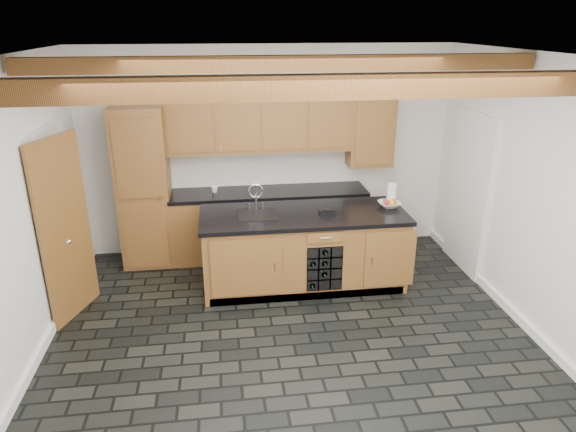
# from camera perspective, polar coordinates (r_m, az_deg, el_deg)

# --- Properties ---
(ground) EXTENTS (5.00, 5.00, 0.00)m
(ground) POSITION_cam_1_polar(r_m,az_deg,el_deg) (5.36, 0.64, -14.10)
(ground) COLOR black
(ground) RESTS_ON ground
(room_shell) EXTENTS (5.01, 5.00, 5.00)m
(room_shell) POSITION_cam_1_polar(r_m,az_deg,el_deg) (5.15, -1.07, 3.36)
(room_shell) COLOR white
(room_shell) RESTS_ON ground
(back_cabinetry) EXTENTS (3.65, 0.62, 2.20)m
(back_cabinetry) POSITION_cam_1_polar(r_m,az_deg,el_deg) (6.91, -5.06, 3.18)
(back_cabinetry) COLOR brown
(back_cabinetry) RESTS_ON ground
(island) EXTENTS (2.48, 0.96, 0.93)m
(island) POSITION_cam_1_polar(r_m,az_deg,el_deg) (6.28, 1.76, -3.68)
(island) COLOR brown
(island) RESTS_ON ground
(faucet) EXTENTS (0.45, 0.40, 0.34)m
(faucet) POSITION_cam_1_polar(r_m,az_deg,el_deg) (6.07, -3.45, 0.52)
(faucet) COLOR black
(faucet) RESTS_ON island
(kitchen_scale) EXTENTS (0.19, 0.12, 0.06)m
(kitchen_scale) POSITION_cam_1_polar(r_m,az_deg,el_deg) (6.11, 4.36, 0.56)
(kitchen_scale) COLOR black
(kitchen_scale) RESTS_ON island
(fruit_bowl) EXTENTS (0.29, 0.29, 0.07)m
(fruit_bowl) POSITION_cam_1_polar(r_m,az_deg,el_deg) (6.42, 11.20, 1.28)
(fruit_bowl) COLOR beige
(fruit_bowl) RESTS_ON island
(fruit_cluster) EXTENTS (0.16, 0.17, 0.07)m
(fruit_cluster) POSITION_cam_1_polar(r_m,az_deg,el_deg) (6.41, 11.22, 1.57)
(fruit_cluster) COLOR #D54B1C
(fruit_cluster) RESTS_ON fruit_bowl
(paper_towel) EXTENTS (0.12, 0.12, 0.27)m
(paper_towel) POSITION_cam_1_polar(r_m,az_deg,el_deg) (6.45, 11.42, 2.36)
(paper_towel) COLOR white
(paper_towel) RESTS_ON island
(mug) EXTENTS (0.11, 0.11, 0.08)m
(mug) POSITION_cam_1_polar(r_m,az_deg,el_deg) (6.90, -8.16, 2.96)
(mug) COLOR white
(mug) RESTS_ON back_cabinetry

